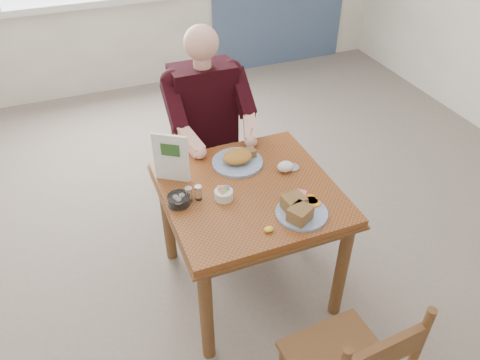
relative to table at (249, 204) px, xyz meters
name	(u,v)px	position (x,y,z in m)	size (l,w,h in m)	color
floor	(248,281)	(0.00, 0.00, -0.64)	(6.00, 6.00, 0.00)	#6E6259
lemon_wedge	(269,229)	(-0.04, -0.34, 0.12)	(0.05, 0.03, 0.03)	yellow
napkin	(285,167)	(0.25, 0.07, 0.14)	(0.09, 0.08, 0.06)	white
metal_dish	(292,167)	(0.30, 0.08, 0.12)	(0.08, 0.08, 0.01)	silver
table	(249,204)	(0.00, 0.00, 0.00)	(0.92, 0.92, 0.75)	brown
chair_far	(205,153)	(0.00, 0.80, -0.16)	(0.42, 0.42, 0.95)	brown
diner	(207,117)	(0.00, 0.71, 0.17)	(0.53, 0.56, 1.39)	gray
near_plate	(299,209)	(0.15, -0.28, 0.14)	(0.34, 0.34, 0.09)	white
far_plate	(238,159)	(0.03, 0.24, 0.14)	(0.31, 0.31, 0.08)	white
caddy	(224,195)	(-0.16, -0.03, 0.14)	(0.12, 0.12, 0.07)	white
shakers	(194,193)	(-0.30, 0.02, 0.15)	(0.09, 0.05, 0.08)	white
creamer	(179,200)	(-0.39, 0.01, 0.14)	(0.14, 0.14, 0.05)	white
menu	(171,158)	(-0.36, 0.23, 0.26)	(0.17, 0.12, 0.29)	white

